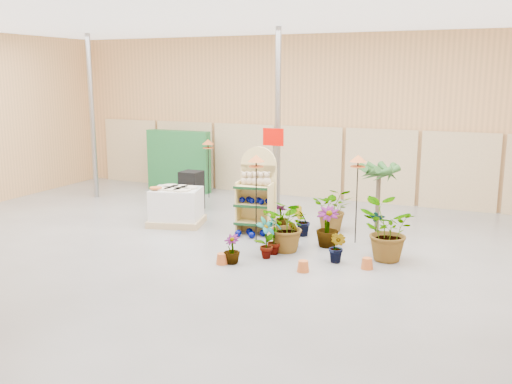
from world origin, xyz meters
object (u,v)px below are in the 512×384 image
Objects in this scene: display_shelf at (257,194)px; potted_plant_2 at (288,225)px; bird_table_front at (256,161)px; pallet_stack at (176,206)px.

display_shelf is 1.80× the size of potted_plant_2.
display_shelf is 1.03× the size of bird_table_front.
display_shelf is 1.15m from bird_table_front.
potted_plant_2 is at bearing -31.19° from pallet_stack.
display_shelf is 1.53m from potted_plant_2.
pallet_stack is 3.21m from potted_plant_2.
pallet_stack is at bearing 174.90° from display_shelf.
potted_plant_2 is at bearing -50.39° from display_shelf.
bird_table_front is 1.45m from potted_plant_2.
bird_table_front is (0.30, -0.73, 0.84)m from display_shelf.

